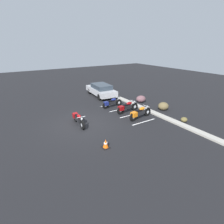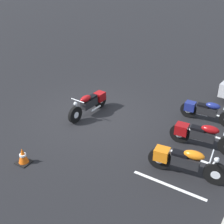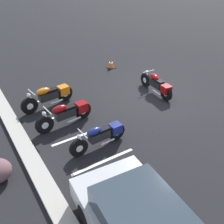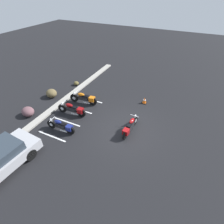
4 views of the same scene
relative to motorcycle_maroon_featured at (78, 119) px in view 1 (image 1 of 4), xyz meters
name	(u,v)px [view 1 (image 1 of 4)]	position (x,y,z in m)	size (l,w,h in m)	color
ground	(82,124)	(0.07, 0.20, -0.44)	(60.00, 60.00, 0.00)	black
motorcycle_maroon_featured	(78,119)	(0.00, 0.00, 0.00)	(2.11, 0.59, 0.83)	black
parked_bike_0	(111,103)	(-1.77, 3.83, -0.02)	(0.57, 2.02, 0.79)	black
parked_bike_1	(127,107)	(-0.05, 4.23, 0.02)	(0.61, 2.18, 0.86)	black
parked_bike_2	(140,113)	(1.50, 4.27, 0.02)	(0.69, 2.21, 0.87)	black
car_silver	(101,90)	(-5.48, 4.86, 0.24)	(4.42, 2.11, 1.29)	black
concrete_curb	(143,108)	(0.07, 5.97, -0.38)	(18.00, 0.50, 0.12)	#A8A399
landscape_rock_0	(184,120)	(3.67, 6.60, -0.26)	(0.48, 0.44, 0.36)	brown
landscape_rock_1	(141,99)	(-1.50, 7.02, -0.12)	(0.93, 0.79, 0.65)	brown
landscape_rock_2	(163,106)	(1.14, 7.22, -0.10)	(0.88, 0.82, 0.67)	brown
traffic_cone	(106,144)	(3.53, 0.13, -0.21)	(0.40, 0.40, 0.51)	black
stall_line_0	(110,105)	(-2.44, 4.16, -0.44)	(0.10, 2.10, 0.00)	white
stall_line_1	(120,109)	(-0.92, 4.16, -0.44)	(0.10, 2.10, 0.00)	white
stall_line_2	(131,115)	(0.60, 4.16, -0.44)	(0.10, 2.10, 0.00)	white
stall_line_3	(144,122)	(2.12, 4.16, -0.44)	(0.10, 2.10, 0.00)	white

